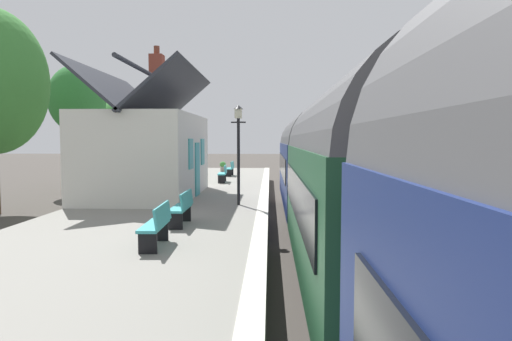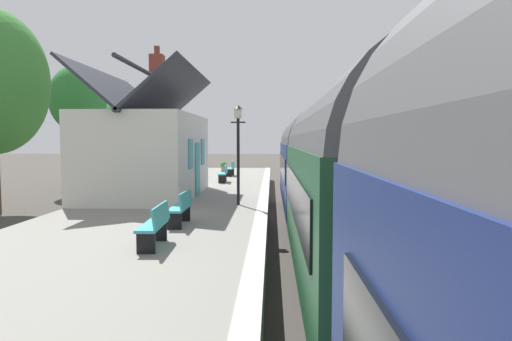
# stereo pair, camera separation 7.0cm
# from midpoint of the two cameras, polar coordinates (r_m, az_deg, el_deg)

# --- Properties ---
(ground_plane) EXTENTS (160.00, 160.00, 0.00)m
(ground_plane) POSITION_cam_midpoint_polar(r_m,az_deg,el_deg) (18.88, 4.59, -5.65)
(ground_plane) COLOR #423D38
(platform) EXTENTS (32.00, 6.59, 0.94)m
(platform) POSITION_cam_midpoint_polar(r_m,az_deg,el_deg) (19.09, -8.43, -4.14)
(platform) COLOR gray
(platform) RESTS_ON ground
(platform_edge_coping) EXTENTS (32.00, 0.36, 0.02)m
(platform_edge_coping) POSITION_cam_midpoint_polar(r_m,az_deg,el_deg) (18.72, 0.99, -2.78)
(platform_edge_coping) COLOR beige
(platform_edge_coping) RESTS_ON platform
(rail_near) EXTENTS (52.00, 0.08, 0.14)m
(rail_near) POSITION_cam_midpoint_polar(r_m,az_deg,el_deg) (19.01, 9.49, -5.41)
(rail_near) COLOR gray
(rail_near) RESTS_ON ground
(rail_far) EXTENTS (52.00, 0.08, 0.14)m
(rail_far) POSITION_cam_midpoint_polar(r_m,az_deg,el_deg) (18.88, 5.14, -5.44)
(rail_far) COLOR gray
(rail_far) RESTS_ON ground
(train) EXTENTS (28.27, 2.73, 4.32)m
(train) POSITION_cam_midpoint_polar(r_m,az_deg,el_deg) (8.62, 13.94, -2.39)
(train) COLOR black
(train) RESTS_ON ground
(station_building) EXTENTS (7.13, 4.03, 6.16)m
(station_building) POSITION_cam_midpoint_polar(r_m,az_deg,el_deg) (17.89, -13.84, 2.35)
(station_building) COLOR silver
(station_building) RESTS_ON platform
(bench_near_building) EXTENTS (1.41, 0.46, 0.88)m
(bench_near_building) POSITION_cam_midpoint_polar(r_m,az_deg,el_deg) (27.14, -3.38, 0.31)
(bench_near_building) COLOR teal
(bench_near_building) RESTS_ON platform
(bench_platform_end) EXTENTS (1.40, 0.44, 0.88)m
(bench_platform_end) POSITION_cam_midpoint_polar(r_m,az_deg,el_deg) (11.63, -9.64, -4.66)
(bench_platform_end) COLOR teal
(bench_platform_end) RESTS_ON platform
(bench_mid_platform) EXTENTS (1.42, 0.48, 0.88)m
(bench_mid_platform) POSITION_cam_midpoint_polar(r_m,az_deg,el_deg) (9.41, -12.84, -6.76)
(bench_mid_platform) COLOR teal
(bench_mid_platform) RESTS_ON platform
(bench_by_lamp) EXTENTS (1.42, 0.50, 0.88)m
(bench_by_lamp) POSITION_cam_midpoint_polar(r_m,az_deg,el_deg) (23.06, -4.32, -0.35)
(bench_by_lamp) COLOR teal
(bench_by_lamp) RESTS_ON platform
(planter_edge_near) EXTENTS (0.43, 0.43, 0.70)m
(planter_edge_near) POSITION_cam_midpoint_polar(r_m,az_deg,el_deg) (30.74, -4.36, 0.56)
(planter_edge_near) COLOR gray
(planter_edge_near) RESTS_ON platform
(planter_corner_building) EXTENTS (0.77, 0.77, 0.93)m
(planter_corner_building) POSITION_cam_midpoint_polar(r_m,az_deg,el_deg) (24.10, -8.32, -0.09)
(planter_corner_building) COLOR black
(planter_corner_building) RESTS_ON platform
(planter_bench_right) EXTENTS (0.95, 0.32, 0.56)m
(planter_bench_right) POSITION_cam_midpoint_polar(r_m,az_deg,el_deg) (28.25, -9.84, -0.02)
(planter_bench_right) COLOR black
(planter_bench_right) RESTS_ON platform
(planter_under_sign) EXTENTS (0.73, 0.32, 0.58)m
(planter_under_sign) POSITION_cam_midpoint_polar(r_m,az_deg,el_deg) (24.46, -10.96, -0.63)
(planter_under_sign) COLOR #9E5138
(planter_under_sign) RESTS_ON platform
(lamp_post_platform) EXTENTS (0.32, 0.50, 3.38)m
(lamp_post_platform) POSITION_cam_midpoint_polar(r_m,az_deg,el_deg) (14.97, -2.41, 4.64)
(lamp_post_platform) COLOR black
(lamp_post_platform) RESTS_ON platform
(tree_distant) EXTENTS (3.26, 2.95, 6.06)m
(tree_distant) POSITION_cam_midpoint_polar(r_m,az_deg,el_deg) (33.84, -17.39, 5.81)
(tree_distant) COLOR #4C3828
(tree_distant) RESTS_ON ground
(tree_far_left) EXTENTS (3.04, 3.31, 7.50)m
(tree_far_left) POSITION_cam_midpoint_polar(r_m,az_deg,el_deg) (28.21, -22.12, 8.39)
(tree_far_left) COLOR #4C3828
(tree_far_left) RESTS_ON ground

